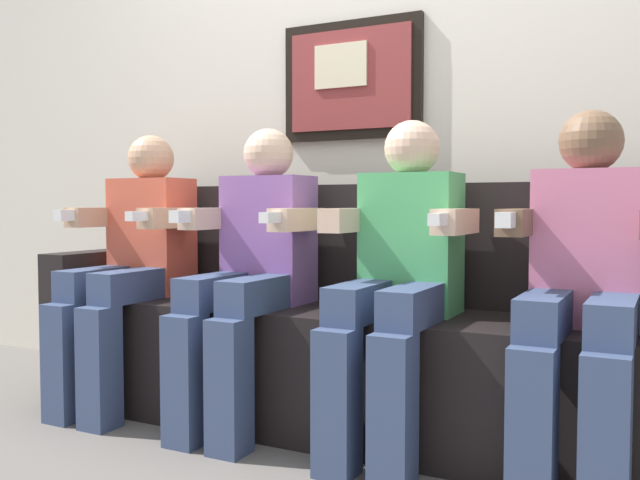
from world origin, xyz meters
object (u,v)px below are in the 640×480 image
at_px(couch, 342,342).
at_px(person_left_center, 252,264).
at_px(person_rightmost, 583,279).
at_px(person_leftmost, 132,258).
at_px(person_right_center, 399,271).

distance_m(couch, person_left_center, 0.44).
height_order(person_left_center, person_rightmost, same).
relative_size(couch, person_leftmost, 2.20).
distance_m(person_leftmost, person_right_center, 1.15).
distance_m(person_left_center, person_rightmost, 1.15).
bearing_deg(person_leftmost, person_left_center, 0.00).
bearing_deg(couch, person_right_center, -30.38).
height_order(person_leftmost, person_rightmost, same).
relative_size(person_leftmost, person_rightmost, 1.00).
bearing_deg(person_left_center, person_leftmost, 180.00).
height_order(person_right_center, person_rightmost, same).
height_order(couch, person_leftmost, person_leftmost).
bearing_deg(person_rightmost, person_leftmost, 180.00).
relative_size(couch, person_right_center, 2.20).
bearing_deg(couch, person_rightmost, -11.11).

